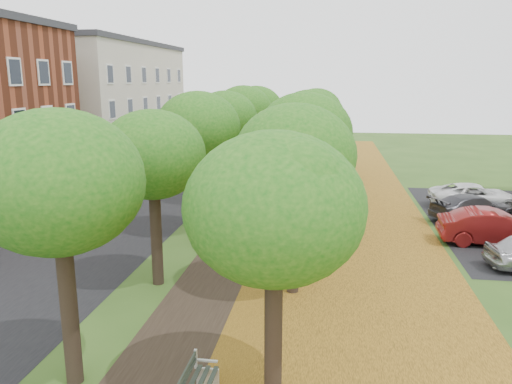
% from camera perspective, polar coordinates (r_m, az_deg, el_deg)
% --- Properties ---
extents(street_asphalt, '(8.00, 70.00, 0.01)m').
position_cam_1_polar(street_asphalt, '(28.29, -15.23, -2.30)').
color(street_asphalt, black).
rests_on(street_asphalt, ground).
extents(footpath, '(3.20, 70.00, 0.01)m').
position_cam_1_polar(footpath, '(26.24, -0.01, -3.00)').
color(footpath, black).
rests_on(footpath, ground).
extents(leaf_verge, '(7.50, 70.00, 0.01)m').
position_cam_1_polar(leaf_verge, '(26.02, 10.97, -3.38)').
color(leaf_verge, '#AD7420').
rests_on(leaf_verge, ground).
extents(tree_row_west, '(3.90, 33.90, 6.37)m').
position_cam_1_polar(tree_row_west, '(25.79, -4.89, 7.27)').
color(tree_row_west, black).
rests_on(tree_row_west, ground).
extents(tree_row_east, '(3.90, 33.90, 6.37)m').
position_cam_1_polar(tree_row_east, '(25.13, 5.91, 7.11)').
color(tree_row_east, black).
rests_on(tree_row_east, ground).
extents(building_cream, '(10.30, 20.30, 10.40)m').
position_cam_1_polar(building_cream, '(47.75, -17.57, 9.86)').
color(building_cream, beige).
rests_on(building_cream, ground).
extents(car_red, '(4.74, 1.82, 1.54)m').
position_cam_1_polar(car_red, '(24.32, 25.60, -3.68)').
color(car_red, maroon).
rests_on(car_red, ground).
extents(car_grey, '(5.00, 3.63, 1.35)m').
position_cam_1_polar(car_grey, '(28.04, 23.59, -1.64)').
color(car_grey, '#37373C').
rests_on(car_grey, ground).
extents(car_white, '(5.03, 2.45, 1.38)m').
position_cam_1_polar(car_white, '(30.76, 23.80, -0.44)').
color(car_white, white).
rests_on(car_white, ground).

